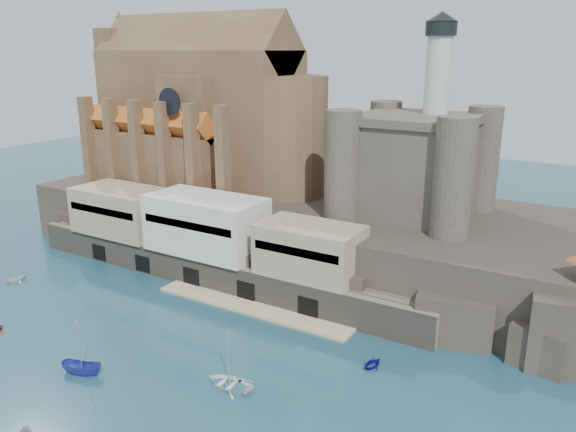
# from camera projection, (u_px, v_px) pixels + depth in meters

# --- Properties ---
(ground) EXTENTS (300.00, 300.00, 0.00)m
(ground) POSITION_uv_depth(u_px,v_px,m) (146.00, 365.00, 63.29)
(ground) COLOR #184051
(ground) RESTS_ON ground
(promontory) EXTENTS (100.00, 36.00, 10.00)m
(promontory) POSITION_uv_depth(u_px,v_px,m) (313.00, 231.00, 94.27)
(promontory) COLOR #2A241F
(promontory) RESTS_ON ground
(quay) EXTENTS (70.00, 12.00, 13.05)m
(quay) POSITION_uv_depth(u_px,v_px,m) (204.00, 241.00, 85.53)
(quay) COLOR #645E50
(quay) RESTS_ON ground
(church) EXTENTS (47.00, 25.93, 30.51)m
(church) POSITION_uv_depth(u_px,v_px,m) (207.00, 117.00, 103.25)
(church) COLOR brown
(church) RESTS_ON promontory
(castle_keep) EXTENTS (21.20, 21.20, 29.30)m
(castle_keep) POSITION_uv_depth(u_px,v_px,m) (415.00, 160.00, 83.78)
(castle_keep) COLOR #423C34
(castle_keep) RESTS_ON promontory
(boat_2) EXTENTS (2.31, 2.28, 4.86)m
(boat_2) POSITION_uv_depth(u_px,v_px,m) (83.00, 374.00, 61.57)
(boat_2) COLOR #28369C
(boat_2) RESTS_ON ground
(boat_4) EXTENTS (3.07, 2.25, 3.21)m
(boat_4) POSITION_uv_depth(u_px,v_px,m) (16.00, 281.00, 86.20)
(boat_4) COLOR silver
(boat_4) RESTS_ON ground
(boat_6) EXTENTS (1.17, 3.95, 5.51)m
(boat_6) POSITION_uv_depth(u_px,v_px,m) (230.00, 385.00, 59.45)
(boat_6) COLOR white
(boat_6) RESTS_ON ground
(boat_7) EXTENTS (2.79, 2.12, 2.87)m
(boat_7) POSITION_uv_depth(u_px,v_px,m) (372.00, 367.00, 62.95)
(boat_7) COLOR navy
(boat_7) RESTS_ON ground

